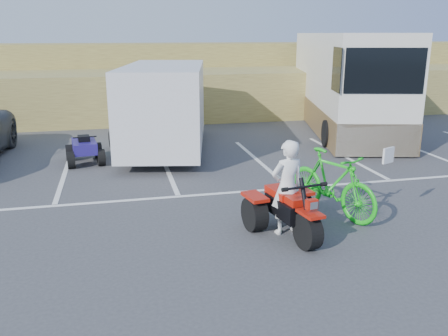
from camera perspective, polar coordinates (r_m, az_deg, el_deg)
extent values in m
plane|color=#3D3D40|center=(8.67, -3.32, -8.59)|extent=(100.00, 100.00, 0.00)
cube|color=white|center=(13.36, -18.59, -0.53)|extent=(0.12, 5.00, 0.01)
cube|color=white|center=(13.34, -7.00, 0.18)|extent=(0.12, 5.00, 0.01)
cube|color=white|center=(13.87, 4.15, 0.87)|extent=(0.12, 5.00, 0.01)
cube|color=white|center=(14.87, 14.15, 1.45)|extent=(0.12, 5.00, 0.01)
cube|color=white|center=(16.27, 22.66, 1.92)|extent=(0.12, 5.00, 0.01)
cube|color=white|center=(10.88, -5.49, -3.43)|extent=(28.00, 0.12, 0.01)
cube|color=olive|center=(21.98, -9.70, 8.90)|extent=(40.00, 6.00, 2.00)
cube|color=olive|center=(25.37, -10.33, 12.05)|extent=(40.00, 4.00, 2.20)
imported|color=white|center=(8.71, 7.61, -2.34)|extent=(0.71, 0.53, 1.77)
imported|color=#14BF19|center=(9.81, 12.83, -1.82)|extent=(1.48, 2.30, 1.34)
cube|color=silver|center=(14.91, -7.11, 7.62)|extent=(3.39, 6.06, 2.38)
cylinder|color=black|center=(15.11, -6.96, 3.33)|extent=(2.19, 1.08, 0.67)
cube|color=silver|center=(19.23, 14.21, 10.16)|extent=(4.80, 10.17, 3.55)
cube|color=brown|center=(19.39, 13.96, 6.39)|extent=(4.85, 10.19, 0.99)
cube|color=black|center=(14.40, 18.79, 10.99)|extent=(2.21, 0.57, 1.28)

